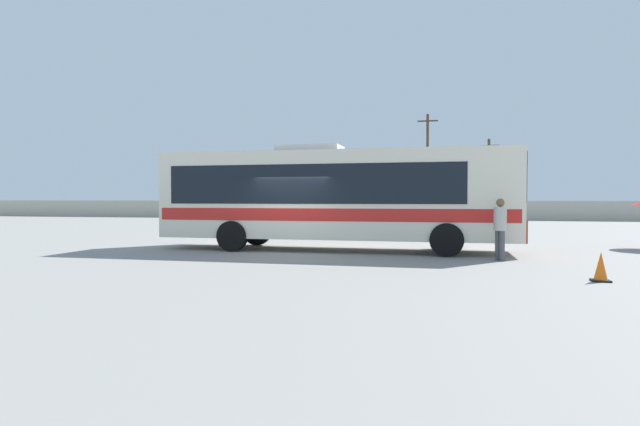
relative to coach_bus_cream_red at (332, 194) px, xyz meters
name	(u,v)px	position (x,y,z in m)	size (l,w,h in m)	color
ground_plane	(344,233)	(-1.11, 8.96, -1.94)	(300.00, 300.00, 0.00)	gray
perimeter_wall	(382,210)	(-1.11, 28.08, -1.13)	(80.00, 0.30, 1.61)	#B2AD9E
coach_bus_cream_red	(332,194)	(0.00, 0.00, 0.00)	(12.14, 2.83, 3.63)	silver
attendant_by_bus_door	(500,226)	(5.34, -1.99, -0.92)	(0.50, 0.50, 1.79)	#4C4C51
parked_car_leftmost_red	(235,210)	(-13.43, 24.43, -1.15)	(4.66, 2.27, 1.49)	red
parked_car_second_dark_blue	(303,211)	(-7.30, 24.20, -1.13)	(4.60, 2.19, 1.52)	navy
parked_car_third_dark_blue	(380,212)	(-0.84, 23.92, -1.17)	(4.55, 2.11, 1.42)	navy
parked_car_rightmost_white	(456,212)	(5.01, 23.79, -1.15)	(4.53, 2.09, 1.48)	silver
utility_pole_near	(489,177)	(8.07, 30.53, 1.77)	(1.77, 0.57, 7.06)	#4C3823
utility_pole_far	(427,164)	(2.76, 29.83, 2.91)	(1.80, 0.24, 9.32)	#4C3823
roadside_tree_left	(258,174)	(-13.97, 31.97, 2.34)	(3.40, 3.40, 5.75)	brown
roadside_tree_midleft	(313,177)	(-8.59, 33.19, 2.04)	(4.38, 4.38, 5.85)	brown
traffic_cone_on_apron	(601,267)	(7.02, -5.46, -1.63)	(0.36, 0.36, 0.64)	black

